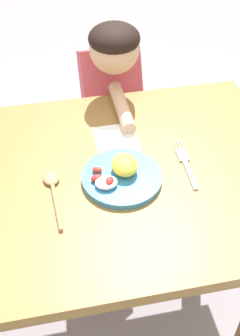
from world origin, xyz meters
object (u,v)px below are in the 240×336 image
fork (186,163)px  person (111,128)px  spoon (53,187)px  plate (121,175)px

fork → person: bearing=16.8°
spoon → person: person is taller
plate → fork: bearing=6.8°
plate → spoon: 0.18m
spoon → fork: bearing=-89.4°
fork → person: 0.55m
fork → spoon: spoon is taller
plate → fork: 0.19m
spoon → plate: bearing=-93.1°
spoon → person: bearing=-28.7°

